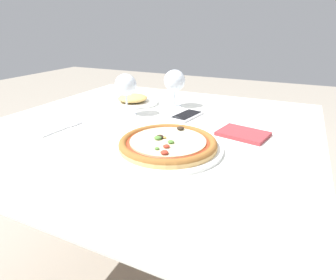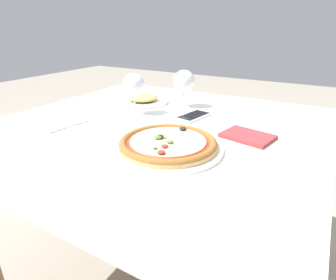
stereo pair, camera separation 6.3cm
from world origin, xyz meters
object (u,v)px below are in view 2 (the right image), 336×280
(fork, at_px, (71,125))
(wine_glass_far_left, at_px, (134,85))
(dining_table, at_px, (155,147))
(pizza_plate, at_px, (168,144))
(wine_glass_far_right, at_px, (184,81))
(cell_phone, at_px, (194,116))
(side_plate, at_px, (143,100))

(fork, distance_m, wine_glass_far_left, 0.28)
(dining_table, relative_size, pizza_plate, 3.59)
(fork, bearing_deg, pizza_plate, -0.32)
(dining_table, bearing_deg, wine_glass_far_right, 94.50)
(dining_table, distance_m, fork, 0.31)
(dining_table, xyz_separation_m, pizza_plate, (0.14, -0.16, 0.10))
(wine_glass_far_left, bearing_deg, dining_table, -28.48)
(cell_phone, bearing_deg, wine_glass_far_left, -161.86)
(wine_glass_far_left, distance_m, wine_glass_far_right, 0.22)
(wine_glass_far_right, relative_size, side_plate, 0.70)
(fork, bearing_deg, cell_phone, 42.43)
(pizza_plate, relative_size, wine_glass_far_right, 1.98)
(fork, height_order, side_plate, side_plate)
(fork, relative_size, side_plate, 0.75)
(pizza_plate, relative_size, side_plate, 1.38)
(dining_table, distance_m, wine_glass_far_right, 0.33)
(dining_table, distance_m, side_plate, 0.33)
(side_plate, bearing_deg, wine_glass_far_left, -65.92)
(dining_table, xyz_separation_m, fork, (-0.25, -0.15, 0.09))
(dining_table, relative_size, fork, 6.60)
(pizza_plate, height_order, wine_glass_far_right, wine_glass_far_right)
(side_plate, bearing_deg, pizza_plate, -47.47)
(dining_table, relative_size, side_plate, 4.95)
(wine_glass_far_left, height_order, cell_phone, wine_glass_far_left)
(fork, relative_size, cell_phone, 1.10)
(dining_table, distance_m, pizza_plate, 0.24)
(side_plate, bearing_deg, fork, -96.16)
(wine_glass_far_right, bearing_deg, wine_glass_far_left, -122.64)
(wine_glass_far_left, bearing_deg, cell_phone, 18.14)
(pizza_plate, distance_m, wine_glass_far_right, 0.46)
(pizza_plate, xyz_separation_m, wine_glass_far_right, (-0.17, 0.42, 0.09))
(dining_table, height_order, cell_phone, cell_phone)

